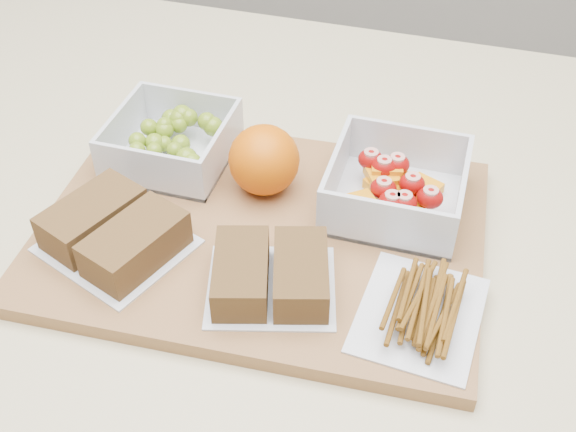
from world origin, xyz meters
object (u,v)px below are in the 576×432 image
object	(u,v)px
pretzel_bag	(421,305)
sandwich_bag_left	(114,232)
cutting_board	(261,233)
grape_container	(174,141)
orange	(264,160)
sandwich_bag_center	(271,275)
fruit_container	(395,189)

from	to	relation	value
pretzel_bag	sandwich_bag_left	bearing A→B (deg)	179.34
cutting_board	grape_container	distance (m)	0.15
sandwich_bag_left	cutting_board	bearing A→B (deg)	27.55
grape_container	orange	distance (m)	0.11
sandwich_bag_center	pretzel_bag	world-z (taller)	sandwich_bag_center
fruit_container	orange	size ratio (longest dim) A/B	1.80
grape_container	fruit_container	size ratio (longest dim) A/B	0.93
fruit_container	sandwich_bag_left	size ratio (longest dim) A/B	0.83
grape_container	fruit_container	world-z (taller)	fruit_container
sandwich_bag_left	sandwich_bag_center	bearing A→B (deg)	-3.22
cutting_board	grape_container	bearing A→B (deg)	144.30
fruit_container	pretzel_bag	bearing A→B (deg)	-70.91
fruit_container	sandwich_bag_left	xyz separation A→B (m)	(-0.24, -0.13, -0.00)
grape_container	pretzel_bag	bearing A→B (deg)	-26.87
sandwich_bag_left	pretzel_bag	distance (m)	0.28
fruit_container	pretzel_bag	size ratio (longest dim) A/B	0.99
grape_container	fruit_container	distance (m)	0.24
cutting_board	sandwich_bag_center	bearing A→B (deg)	-68.77
orange	sandwich_bag_left	world-z (taller)	orange
cutting_board	pretzel_bag	xyz separation A→B (m)	(0.16, -0.07, 0.02)
fruit_container	orange	distance (m)	0.13
fruit_container	sandwich_bag_center	distance (m)	0.16
grape_container	fruit_container	bearing A→B (deg)	-2.46
pretzel_bag	grape_container	bearing A→B (deg)	153.13
sandwich_bag_left	pretzel_bag	world-z (taller)	sandwich_bag_left
fruit_container	sandwich_bag_left	bearing A→B (deg)	-151.18
sandwich_bag_left	sandwich_bag_center	world-z (taller)	sandwich_bag_left
cutting_board	orange	bearing A→B (deg)	101.33
cutting_board	orange	size ratio (longest dim) A/B	5.90
orange	sandwich_bag_left	size ratio (longest dim) A/B	0.46
grape_container	pretzel_bag	world-z (taller)	grape_container
grape_container	pretzel_bag	distance (m)	0.32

